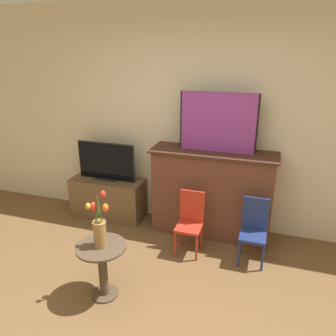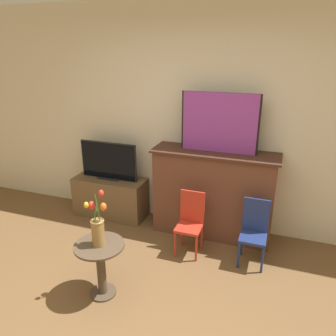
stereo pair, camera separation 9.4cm
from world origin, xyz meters
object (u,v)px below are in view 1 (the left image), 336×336
(chair_blue, at_px, (254,228))
(vase_tulips, at_px, (100,228))
(chair_red, at_px, (190,219))
(painting, at_px, (218,123))
(tv_monitor, at_px, (106,162))

(chair_blue, xyz_separation_m, vase_tulips, (-1.26, -0.99, 0.32))
(chair_red, xyz_separation_m, vase_tulips, (-0.58, -0.95, 0.32))
(painting, xyz_separation_m, vase_tulips, (-0.75, -1.41, -0.68))
(chair_blue, height_order, vase_tulips, vase_tulips)
(chair_blue, relative_size, vase_tulips, 1.37)
(tv_monitor, bearing_deg, chair_blue, -12.19)
(vase_tulips, bearing_deg, chair_blue, 38.02)
(painting, relative_size, vase_tulips, 1.68)
(chair_red, xyz_separation_m, chair_blue, (0.68, 0.04, 0.00))
(painting, relative_size, chair_blue, 1.23)
(chair_red, distance_m, chair_blue, 0.69)
(chair_blue, bearing_deg, vase_tulips, -141.98)
(painting, distance_m, chair_blue, 1.20)
(vase_tulips, bearing_deg, tv_monitor, 115.71)
(painting, distance_m, tv_monitor, 1.55)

